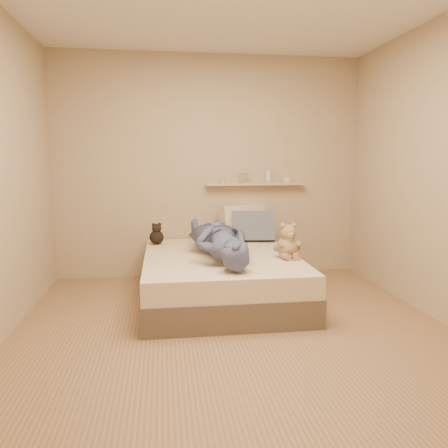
{
  "coord_description": "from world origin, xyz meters",
  "views": [
    {
      "loc": [
        -0.56,
        -3.29,
        1.39
      ],
      "look_at": [
        0.0,
        0.65,
        0.8
      ],
      "focal_mm": 35.0,
      "sensor_mm": 36.0,
      "label": 1
    }
  ],
  "objects": [
    {
      "name": "room",
      "position": [
        0.0,
        0.0,
        1.3
      ],
      "size": [
        3.8,
        3.8,
        3.8
      ],
      "color": "#936E4C",
      "rests_on": "ground"
    },
    {
      "name": "bed",
      "position": [
        0.0,
        0.93,
        0.22
      ],
      "size": [
        1.5,
        1.9,
        0.45
      ],
      "color": "brown",
      "rests_on": "floor"
    },
    {
      "name": "game_console",
      "position": [
        -0.05,
        0.43,
        0.62
      ],
      "size": [
        0.21,
        0.14,
        0.07
      ],
      "color": "silver",
      "rests_on": "bed"
    },
    {
      "name": "teddy_bear",
      "position": [
        0.63,
        0.7,
        0.59
      ],
      "size": [
        0.28,
        0.27,
        0.34
      ],
      "color": "tan",
      "rests_on": "bed"
    },
    {
      "name": "dark_plush",
      "position": [
        -0.63,
        1.57,
        0.56
      ],
      "size": [
        0.16,
        0.16,
        0.24
      ],
      "color": "black",
      "rests_on": "bed"
    },
    {
      "name": "pillow_cream",
      "position": [
        0.38,
        1.76,
        0.65
      ],
      "size": [
        0.59,
        0.4,
        0.42
      ],
      "primitive_type": "cube",
      "rotation": [
        -0.16,
        0.0,
        0.35
      ],
      "color": "beige",
      "rests_on": "bed"
    },
    {
      "name": "pillow_grey",
      "position": [
        0.48,
        1.62,
        0.62
      ],
      "size": [
        0.53,
        0.31,
        0.37
      ],
      "primitive_type": "cube",
      "rotation": [
        -0.35,
        0.0,
        -0.12
      ],
      "color": "slate",
      "rests_on": "bed"
    },
    {
      "name": "person",
      "position": [
        -0.03,
        0.84,
        0.63
      ],
      "size": [
        0.65,
        1.52,
        0.36
      ],
      "primitive_type": "imported",
      "rotation": [
        0.0,
        0.0,
        3.22
      ],
      "color": "#404965",
      "rests_on": "bed"
    },
    {
      "name": "wall_shelf",
      "position": [
        0.55,
        1.84,
        1.1
      ],
      "size": [
        1.2,
        0.12,
        0.03
      ],
      "primitive_type": "cube",
      "color": "tan",
      "rests_on": "wall_back"
    },
    {
      "name": "shelf_bottles",
      "position": [
        0.61,
        1.84,
        1.19
      ],
      "size": [
        0.86,
        0.1,
        0.18
      ],
      "color": "#B9B19F",
      "rests_on": "wall_shelf"
    }
  ]
}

